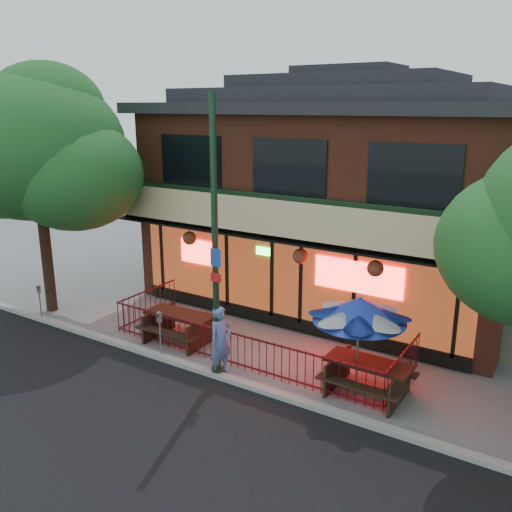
{
  "coord_description": "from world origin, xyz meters",
  "views": [
    {
      "loc": [
        7.62,
        -10.51,
        6.71
      ],
      "look_at": [
        -0.36,
        2.0,
        2.57
      ],
      "focal_mm": 38.0,
      "sensor_mm": 36.0,
      "label": 1
    }
  ],
  "objects_px": {
    "street_tree_left": "(37,140)",
    "parking_meter_far": "(40,297)",
    "picnic_table_left": "(180,323)",
    "pedestrian": "(221,341)",
    "street_light": "(215,258)",
    "picnic_table_right": "(368,373)",
    "patio_umbrella": "(360,310)",
    "parking_meter_near": "(160,327)"
  },
  "relations": [
    {
      "from": "picnic_table_left",
      "to": "pedestrian",
      "type": "bearing_deg",
      "value": -24.95
    },
    {
      "from": "pedestrian",
      "to": "parking_meter_near",
      "type": "xyz_separation_m",
      "value": [
        -1.94,
        -0.13,
        -0.02
      ]
    },
    {
      "from": "street_light",
      "to": "street_tree_left",
      "type": "height_order",
      "value": "street_tree_left"
    },
    {
      "from": "picnic_table_left",
      "to": "picnic_table_right",
      "type": "distance_m",
      "value": 5.78
    },
    {
      "from": "picnic_table_right",
      "to": "parking_meter_far",
      "type": "height_order",
      "value": "parking_meter_far"
    },
    {
      "from": "picnic_table_right",
      "to": "parking_meter_near",
      "type": "xyz_separation_m",
      "value": [
        -5.46,
        -1.22,
        0.35
      ]
    },
    {
      "from": "parking_meter_far",
      "to": "street_tree_left",
      "type": "bearing_deg",
      "value": 117.82
    },
    {
      "from": "parking_meter_near",
      "to": "street_tree_left",
      "type": "bearing_deg",
      "value": 171.2
    },
    {
      "from": "parking_meter_near",
      "to": "parking_meter_far",
      "type": "distance_m",
      "value": 5.14
    },
    {
      "from": "street_light",
      "to": "parking_meter_far",
      "type": "xyz_separation_m",
      "value": [
        -7.0,
        -0.08,
        -2.34
      ]
    },
    {
      "from": "patio_umbrella",
      "to": "parking_meter_near",
      "type": "xyz_separation_m",
      "value": [
        -5.19,
        -1.18,
        -1.21
      ]
    },
    {
      "from": "street_tree_left",
      "to": "parking_meter_far",
      "type": "relative_size",
      "value": 6.75
    },
    {
      "from": "street_tree_left",
      "to": "parking_meter_near",
      "type": "height_order",
      "value": "street_tree_left"
    },
    {
      "from": "patio_umbrella",
      "to": "street_light",
      "type": "bearing_deg",
      "value": -161.63
    },
    {
      "from": "patio_umbrella",
      "to": "picnic_table_right",
      "type": "bearing_deg",
      "value": 8.17
    },
    {
      "from": "picnic_table_right",
      "to": "parking_meter_near",
      "type": "height_order",
      "value": "parking_meter_near"
    },
    {
      "from": "parking_meter_near",
      "to": "patio_umbrella",
      "type": "bearing_deg",
      "value": 12.82
    },
    {
      "from": "picnic_table_left",
      "to": "patio_umbrella",
      "type": "relative_size",
      "value": 0.85
    },
    {
      "from": "patio_umbrella",
      "to": "pedestrian",
      "type": "relative_size",
      "value": 1.33
    },
    {
      "from": "picnic_table_right",
      "to": "parking_meter_far",
      "type": "bearing_deg",
      "value": -173.43
    },
    {
      "from": "street_tree_left",
      "to": "patio_umbrella",
      "type": "xyz_separation_m",
      "value": [
        10.78,
        0.31,
        -3.54
      ]
    },
    {
      "from": "street_light",
      "to": "picnic_table_right",
      "type": "bearing_deg",
      "value": 17.62
    },
    {
      "from": "picnic_table_left",
      "to": "parking_meter_far",
      "type": "relative_size",
      "value": 1.79
    },
    {
      "from": "picnic_table_right",
      "to": "street_tree_left",
      "type": "bearing_deg",
      "value": -178.17
    },
    {
      "from": "street_light",
      "to": "pedestrian",
      "type": "bearing_deg",
      "value": 34.13
    },
    {
      "from": "picnic_table_left",
      "to": "patio_umbrella",
      "type": "distance_m",
      "value": 5.72
    },
    {
      "from": "picnic_table_right",
      "to": "parking_meter_far",
      "type": "xyz_separation_m",
      "value": [
        -10.6,
        -1.22,
        0.24
      ]
    },
    {
      "from": "picnic_table_right",
      "to": "pedestrian",
      "type": "bearing_deg",
      "value": -162.8
    },
    {
      "from": "picnic_table_right",
      "to": "patio_umbrella",
      "type": "bearing_deg",
      "value": -171.83
    },
    {
      "from": "picnic_table_right",
      "to": "parking_meter_near",
      "type": "bearing_deg",
      "value": -167.41
    },
    {
      "from": "picnic_table_left",
      "to": "picnic_table_right",
      "type": "xyz_separation_m",
      "value": [
        5.78,
        0.04,
        -0.01
      ]
    },
    {
      "from": "pedestrian",
      "to": "street_tree_left",
      "type": "bearing_deg",
      "value": 95.98
    },
    {
      "from": "street_tree_left",
      "to": "picnic_table_right",
      "type": "bearing_deg",
      "value": 1.83
    },
    {
      "from": "picnic_table_left",
      "to": "parking_meter_near",
      "type": "height_order",
      "value": "parking_meter_near"
    },
    {
      "from": "patio_umbrella",
      "to": "parking_meter_far",
      "type": "relative_size",
      "value": 2.1
    },
    {
      "from": "picnic_table_left",
      "to": "pedestrian",
      "type": "height_order",
      "value": "pedestrian"
    },
    {
      "from": "street_light",
      "to": "parking_meter_far",
      "type": "height_order",
      "value": "street_light"
    },
    {
      "from": "picnic_table_left",
      "to": "picnic_table_right",
      "type": "height_order",
      "value": "picnic_table_left"
    },
    {
      "from": "picnic_table_left",
      "to": "street_light",
      "type": "bearing_deg",
      "value": -26.85
    },
    {
      "from": "picnic_table_right",
      "to": "patio_umbrella",
      "type": "relative_size",
      "value": 0.81
    },
    {
      "from": "street_light",
      "to": "patio_umbrella",
      "type": "xyz_separation_m",
      "value": [
        3.32,
        1.1,
        -1.02
      ]
    },
    {
      "from": "picnic_table_left",
      "to": "parking_meter_near",
      "type": "distance_m",
      "value": 1.27
    }
  ]
}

